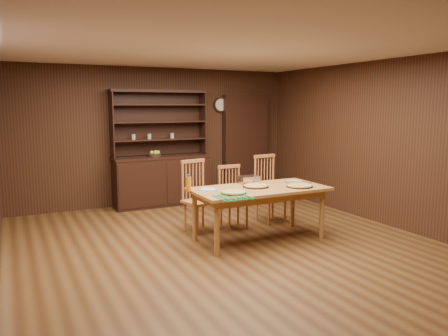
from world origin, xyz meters
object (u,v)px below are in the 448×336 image
chair_right (268,186)px  chair_left (197,193)px  juice_bottle (189,183)px  dining_table (259,193)px  chair_center (232,195)px  china_hutch (161,174)px

chair_right → chair_left: bearing=173.3°
chair_right → juice_bottle: (-1.65, -0.63, 0.28)m
chair_right → juice_bottle: chair_right is taller
chair_left → juice_bottle: size_ratio=4.88×
dining_table → chair_center: (-0.02, 0.78, -0.16)m
chair_left → chair_center: (0.56, -0.07, -0.06)m
china_hutch → dining_table: china_hutch is taller
china_hutch → juice_bottle: 2.55m
china_hutch → juice_bottle: (-0.44, -2.50, 0.26)m
china_hutch → chair_center: bearing=-75.7°
dining_table → chair_center: chair_center is taller
chair_left → china_hutch: bearing=75.2°
dining_table → chair_left: (-0.59, 0.84, -0.10)m
juice_bottle → chair_left: bearing=58.7°
chair_center → chair_right: 0.72m
chair_left → chair_center: chair_left is taller
china_hutch → dining_table: size_ratio=1.16×
china_hutch → chair_center: (0.50, -1.94, -0.09)m
chair_left → chair_right: 1.27m
dining_table → juice_bottle: 1.01m
china_hutch → juice_bottle: china_hutch is taller
china_hutch → chair_left: 1.88m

